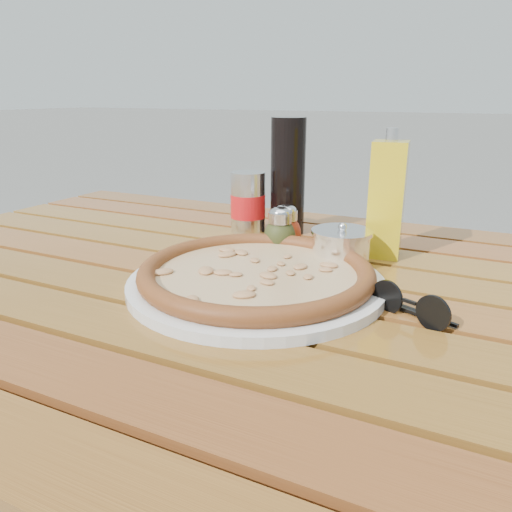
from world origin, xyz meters
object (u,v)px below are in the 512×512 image
at_px(olive_oil_cruet, 387,199).
at_px(dark_bottle, 288,177).
at_px(plate, 256,283).
at_px(table, 250,326).
at_px(oregano_shaker, 280,232).
at_px(parmesan_tin, 341,248).
at_px(pizza, 256,272).
at_px(pepper_shaker, 286,229).
at_px(soda_can, 248,204).
at_px(sunglasses, 410,306).

bearing_deg(olive_oil_cruet, dark_bottle, 162.11).
bearing_deg(plate, table, 131.33).
height_order(oregano_shaker, parmesan_tin, oregano_shaker).
distance_m(pizza, parmesan_tin, 0.16).
height_order(pizza, dark_bottle, dark_bottle).
distance_m(pizza, pepper_shaker, 0.19).
bearing_deg(table, olive_oil_cruet, 53.28).
distance_m(dark_bottle, olive_oil_cruet, 0.21).
bearing_deg(table, soda_can, 117.65).
relative_size(dark_bottle, sunglasses, 2.02).
bearing_deg(parmesan_tin, pizza, -119.07).
height_order(table, soda_can, soda_can).
height_order(plate, sunglasses, sunglasses).
distance_m(table, pizza, 0.10).
relative_size(oregano_shaker, olive_oil_cruet, 0.39).
relative_size(plate, oregano_shaker, 4.39).
height_order(oregano_shaker, olive_oil_cruet, olive_oil_cruet).
height_order(oregano_shaker, dark_bottle, dark_bottle).
relative_size(pizza, sunglasses, 4.22).
distance_m(plate, pizza, 0.02).
bearing_deg(parmesan_tin, table, -131.42).
bearing_deg(soda_can, parmesan_tin, -26.42).
xyz_separation_m(pepper_shaker, oregano_shaker, (-0.00, -0.02, 0.00)).
distance_m(pizza, dark_bottle, 0.31).
xyz_separation_m(table, sunglasses, (0.24, -0.03, 0.09)).
xyz_separation_m(dark_bottle, olive_oil_cruet, (0.20, -0.07, -0.01)).
bearing_deg(oregano_shaker, table, -85.19).
xyz_separation_m(pizza, oregano_shaker, (-0.03, 0.16, 0.02)).
distance_m(dark_bottle, soda_can, 0.09).
distance_m(plate, pepper_shaker, 0.19).
bearing_deg(plate, soda_can, 119.29).
relative_size(pepper_shaker, oregano_shaker, 1.00).
bearing_deg(oregano_shaker, sunglasses, -34.34).
xyz_separation_m(plate, dark_bottle, (-0.08, 0.29, 0.10)).
bearing_deg(dark_bottle, oregano_shaker, -72.38).
bearing_deg(pepper_shaker, pizza, -79.70).
height_order(dark_bottle, parmesan_tin, dark_bottle).
xyz_separation_m(soda_can, parmesan_tin, (0.22, -0.11, -0.03)).
relative_size(table, parmesan_tin, 13.82).
relative_size(pepper_shaker, dark_bottle, 0.37).
height_order(olive_oil_cruet, sunglasses, olive_oil_cruet).
bearing_deg(pizza, table, 131.33).
bearing_deg(pepper_shaker, dark_bottle, 111.48).
bearing_deg(parmesan_tin, dark_bottle, 135.93).
height_order(pizza, soda_can, soda_can).
height_order(table, sunglasses, sunglasses).
height_order(oregano_shaker, soda_can, soda_can).
xyz_separation_m(olive_oil_cruet, sunglasses, (0.09, -0.23, -0.08)).
distance_m(olive_oil_cruet, parmesan_tin, 0.12).
bearing_deg(olive_oil_cruet, pepper_shaker, -164.73).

